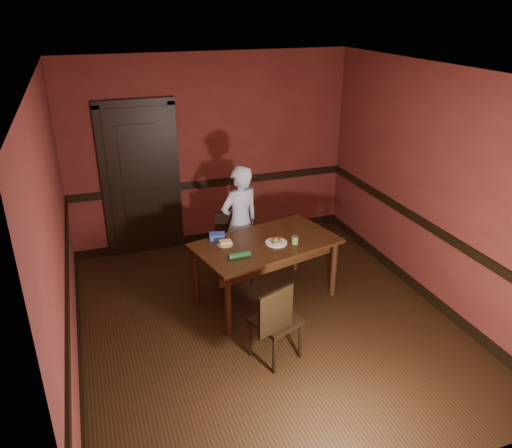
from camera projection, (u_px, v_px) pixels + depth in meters
floor at (266, 321)px, 5.60m from camera, size 4.00×4.50×0.01m
ceiling at (269, 72)px, 4.49m from camera, size 4.00×4.50×0.01m
wall_back at (211, 152)px, 6.98m from camera, size 4.00×0.02×2.70m
wall_front at (394, 341)px, 3.11m from camera, size 4.00×0.02×2.70m
wall_left at (57, 239)px, 4.44m from camera, size 0.02×4.50×2.70m
wall_right at (432, 188)px, 5.65m from camera, size 0.02×4.50×2.70m
dado_back at (213, 183)px, 7.15m from camera, size 4.00×0.03×0.10m
dado_left at (67, 282)px, 4.63m from camera, size 0.03×4.50×0.10m
dado_right at (426, 224)px, 5.83m from camera, size 0.03×4.50×0.10m
baseboard_back at (215, 236)px, 7.50m from camera, size 4.00×0.03×0.12m
baseboard_left at (80, 355)px, 4.97m from camera, size 0.03×4.50×0.12m
baseboard_right at (416, 286)px, 6.17m from camera, size 0.03×4.50×0.12m
door at (141, 178)px, 6.76m from camera, size 1.05×0.07×2.20m
dining_table at (266, 271)px, 5.88m from camera, size 1.79×1.27×0.76m
chair_far at (239, 248)px, 6.29m from camera, size 0.50×0.50×0.87m
chair_near at (276, 320)px, 4.87m from camera, size 0.53×0.53×0.88m
person at (240, 223)px, 6.27m from camera, size 0.62×0.49×1.48m
sandwich_plate at (276, 242)px, 5.68m from camera, size 0.25×0.25×0.06m
sauce_jar at (295, 240)px, 5.67m from camera, size 0.08×0.08×0.09m
cheese_saucer at (225, 243)px, 5.64m from camera, size 0.18×0.18×0.06m
food_tub at (217, 236)px, 5.77m from camera, size 0.20×0.16×0.07m
wrapped_veg at (239, 255)px, 5.35m from camera, size 0.24×0.08×0.07m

